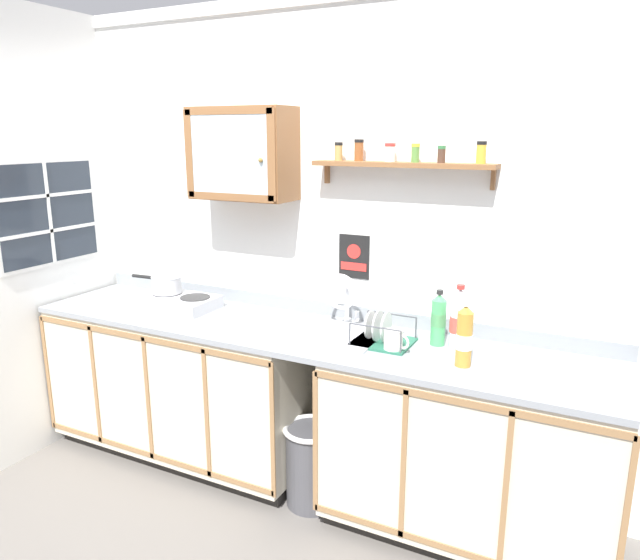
{
  "coord_description": "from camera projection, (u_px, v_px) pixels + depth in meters",
  "views": [
    {
      "loc": [
        1.44,
        -2.3,
        1.93
      ],
      "look_at": [
        0.07,
        0.41,
        1.17
      ],
      "focal_mm": 32.94,
      "sensor_mm": 36.0,
      "label": 1
    }
  ],
  "objects": [
    {
      "name": "bottle_soda_green_2",
      "position": [
        438.0,
        319.0,
        2.87
      ],
      "size": [
        0.07,
        0.07,
        0.28
      ],
      "color": "#4CB266",
      "rests_on": "countertop"
    },
    {
      "name": "lower_cabinet_run_right",
      "position": [
        469.0,
        451.0,
        2.82
      ],
      "size": [
        1.36,
        0.65,
        0.88
      ],
      "color": "black",
      "rests_on": "ground"
    },
    {
      "name": "saucepan",
      "position": [
        166.0,
        284.0,
        3.54
      ],
      "size": [
        0.34,
        0.18,
        0.1
      ],
      "color": "silver",
      "rests_on": "hot_plate_stove"
    },
    {
      "name": "sink",
      "position": [
        332.0,
        334.0,
        3.07
      ],
      "size": [
        0.53,
        0.43,
        0.4
      ],
      "color": "silver",
      "rests_on": "countertop"
    },
    {
      "name": "bottle_juice_amber_1",
      "position": [
        464.0,
        337.0,
        2.61
      ],
      "size": [
        0.07,
        0.07,
        0.3
      ],
      "color": "gold",
      "rests_on": "countertop"
    },
    {
      "name": "wall_cabinet",
      "position": [
        242.0,
        154.0,
        3.25
      ],
      "size": [
        0.59,
        0.28,
        0.5
      ],
      "color": "brown"
    },
    {
      "name": "spice_shelf",
      "position": [
        401.0,
        162.0,
        2.92
      ],
      "size": [
        0.94,
        0.14,
        0.23
      ],
      "color": "brown"
    },
    {
      "name": "trash_bin",
      "position": [
        312.0,
        463.0,
        3.1
      ],
      "size": [
        0.3,
        0.3,
        0.45
      ],
      "color": "#4C4C51",
      "rests_on": "ground"
    },
    {
      "name": "bottle_water_clear_0",
      "position": [
        459.0,
        321.0,
        2.77
      ],
      "size": [
        0.08,
        0.08,
        0.33
      ],
      "color": "silver",
      "rests_on": "countertop"
    },
    {
      "name": "lower_cabinet_run",
      "position": [
        186.0,
        384.0,
        3.57
      ],
      "size": [
        1.65,
        0.65,
        0.88
      ],
      "color": "black",
      "rests_on": "ground"
    },
    {
      "name": "dish_rack",
      "position": [
        381.0,
        335.0,
        2.91
      ],
      "size": [
        0.28,
        0.25,
        0.17
      ],
      "color": "#26664C",
      "rests_on": "countertop"
    },
    {
      "name": "window",
      "position": [
        48.0,
        213.0,
        3.53
      ],
      "size": [
        0.03,
        0.72,
        0.64
      ],
      "color": "#262D38"
    },
    {
      "name": "countertop",
      "position": [
        298.0,
        333.0,
        3.12
      ],
      "size": [
        3.2,
        0.67,
        0.03
      ],
      "primitive_type": "cube",
      "color": "gray",
      "rests_on": "lower_cabinet_run"
    },
    {
      "name": "back_wall",
      "position": [
        327.0,
        242.0,
        3.31
      ],
      "size": [
        3.84,
        0.07,
        2.64
      ],
      "color": "white",
      "rests_on": "ground"
    },
    {
      "name": "backsplash",
      "position": [
        324.0,
        308.0,
        3.37
      ],
      "size": [
        3.2,
        0.02,
        0.08
      ],
      "primitive_type": "cube",
      "color": "gray",
      "rests_on": "countertop"
    },
    {
      "name": "floor",
      "position": [
        274.0,
        510.0,
        3.09
      ],
      "size": [
        6.24,
        6.24,
        0.0
      ],
      "primitive_type": "plane",
      "color": "slate",
      "rests_on": "ground"
    },
    {
      "name": "hot_plate_stove",
      "position": [
        179.0,
        302.0,
        3.5
      ],
      "size": [
        0.44,
        0.29,
        0.08
      ],
      "color": "silver",
      "rests_on": "countertop"
    },
    {
      "name": "warning_sign",
      "position": [
        354.0,
        257.0,
        3.22
      ],
      "size": [
        0.18,
        0.01,
        0.24
      ],
      "color": "black"
    },
    {
      "name": "mug",
      "position": [
        394.0,
        341.0,
        2.8
      ],
      "size": [
        0.13,
        0.09,
        0.11
      ],
      "color": "white",
      "rests_on": "countertop"
    }
  ]
}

